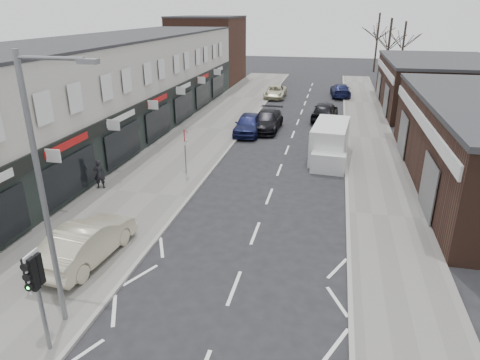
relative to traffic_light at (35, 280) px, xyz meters
The scene contains 21 objects.
ground 5.41m from the traffic_light, 24.61° to the left, with size 160.00×160.00×0.00m, color black.
pavement_left 24.24m from the traffic_light, 95.59° to the left, with size 5.50×64.00×0.12m, color slate.
pavement_right 26.18m from the traffic_light, 67.09° to the left, with size 3.50×64.00×0.12m, color slate.
shop_terrace_left 23.39m from the traffic_light, 112.93° to the left, with size 8.00×41.00×7.10m, color #BCB6AB.
brick_block_far 47.91m from the traffic_light, 100.95° to the left, with size 8.00×10.00×8.00m, color #4B2B20.
right_unit_far 39.78m from the traffic_light, 64.86° to the left, with size 10.00×16.00×4.50m, color #39231A.
tree_far_a 51.84m from the traffic_light, 75.00° to the left, with size 3.60×3.60×8.00m, color #382D26, non-canonical shape.
tree_far_b 58.28m from the traffic_light, 74.15° to the left, with size 3.60×3.60×7.50m, color #382D26, non-canonical shape.
tree_far_c 63.39m from the traffic_light, 78.25° to the left, with size 3.60×3.60×8.50m, color #382D26, non-canonical shape.
traffic_light is the anchor object (origin of this frame).
street_lamp 2.52m from the traffic_light, 95.88° to the left, with size 2.23×0.22×8.00m.
warning_sign 14.04m from the traffic_light, 93.10° to the left, with size 0.12×0.80×2.70m.
white_van 20.20m from the traffic_light, 68.97° to the left, with size 2.44×5.96×2.26m.
sedan_on_pavement 4.90m from the traffic_light, 107.25° to the left, with size 1.60×4.59×1.51m, color #C1BA9A.
pedestrian 11.91m from the traffic_light, 112.45° to the left, with size 0.58×0.38×1.59m, color black.
parked_car_left_a 23.51m from the traffic_light, 87.56° to the left, with size 1.87×4.64×1.58m, color #151943.
parked_car_left_b 25.03m from the traffic_light, 84.95° to the left, with size 2.12×5.21×1.51m, color black.
parked_car_left_c 38.29m from the traffic_light, 88.50° to the left, with size 2.13×4.62×1.28m, color beige.
parked_car_right_a 21.07m from the traffic_light, 69.14° to the left, with size 1.54×4.40×1.45m, color white.
parked_car_right_b 29.78m from the traffic_light, 77.18° to the left, with size 1.95×4.86×1.66m, color black.
parked_car_right_c 41.26m from the traffic_light, 78.95° to the left, with size 1.99×4.89×1.42m, color #151A43.
Camera 1 is at (2.86, -10.05, 9.00)m, focal length 32.00 mm.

